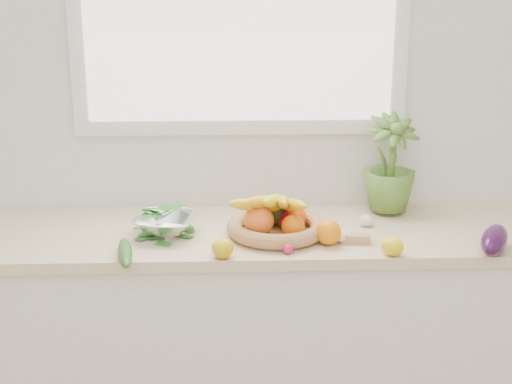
{
  "coord_description": "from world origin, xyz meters",
  "views": [
    {
      "loc": [
        -0.04,
        -0.55,
        1.79
      ],
      "look_at": [
        0.05,
        1.93,
        1.05
      ],
      "focal_mm": 50.0,
      "sensor_mm": 36.0,
      "label": 1
    }
  ],
  "objects_px": {
    "eggplant": "(494,240)",
    "fruit_basket": "(276,222)",
    "potted_herb": "(390,163)",
    "cucumber": "(125,253)",
    "apple": "(288,220)",
    "colander_with_spinach": "(166,219)"
  },
  "relations": [
    {
      "from": "potted_herb",
      "to": "colander_with_spinach",
      "type": "distance_m",
      "value": 0.9
    },
    {
      "from": "apple",
      "to": "eggplant",
      "type": "distance_m",
      "value": 0.73
    },
    {
      "from": "apple",
      "to": "potted_herb",
      "type": "bearing_deg",
      "value": 24.75
    },
    {
      "from": "apple",
      "to": "fruit_basket",
      "type": "distance_m",
      "value": 0.08
    },
    {
      "from": "eggplant",
      "to": "potted_herb",
      "type": "relative_size",
      "value": 0.6
    },
    {
      "from": "fruit_basket",
      "to": "colander_with_spinach",
      "type": "distance_m",
      "value": 0.4
    },
    {
      "from": "cucumber",
      "to": "fruit_basket",
      "type": "height_order",
      "value": "fruit_basket"
    },
    {
      "from": "cucumber",
      "to": "colander_with_spinach",
      "type": "relative_size",
      "value": 0.98
    },
    {
      "from": "apple",
      "to": "eggplant",
      "type": "xyz_separation_m",
      "value": [
        0.68,
        -0.25,
        0.0
      ]
    },
    {
      "from": "apple",
      "to": "colander_with_spinach",
      "type": "xyz_separation_m",
      "value": [
        -0.45,
        -0.04,
        0.02
      ]
    },
    {
      "from": "apple",
      "to": "fruit_basket",
      "type": "bearing_deg",
      "value": -131.66
    },
    {
      "from": "eggplant",
      "to": "fruit_basket",
      "type": "distance_m",
      "value": 0.76
    },
    {
      "from": "eggplant",
      "to": "potted_herb",
      "type": "xyz_separation_m",
      "value": [
        -0.27,
        0.44,
        0.16
      ]
    },
    {
      "from": "apple",
      "to": "fruit_basket",
      "type": "xyz_separation_m",
      "value": [
        -0.05,
        -0.06,
        0.01
      ]
    },
    {
      "from": "eggplant",
      "to": "colander_with_spinach",
      "type": "height_order",
      "value": "colander_with_spinach"
    },
    {
      "from": "fruit_basket",
      "to": "cucumber",
      "type": "bearing_deg",
      "value": -157.78
    },
    {
      "from": "potted_herb",
      "to": "cucumber",
      "type": "bearing_deg",
      "value": -154.96
    },
    {
      "from": "eggplant",
      "to": "fruit_basket",
      "type": "xyz_separation_m",
      "value": [
        -0.73,
        0.19,
        0.01
      ]
    },
    {
      "from": "cucumber",
      "to": "fruit_basket",
      "type": "bearing_deg",
      "value": 22.22
    },
    {
      "from": "apple",
      "to": "cucumber",
      "type": "bearing_deg",
      "value": -154.75
    },
    {
      "from": "eggplant",
      "to": "potted_herb",
      "type": "bearing_deg",
      "value": 121.17
    },
    {
      "from": "apple",
      "to": "eggplant",
      "type": "height_order",
      "value": "eggplant"
    }
  ]
}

